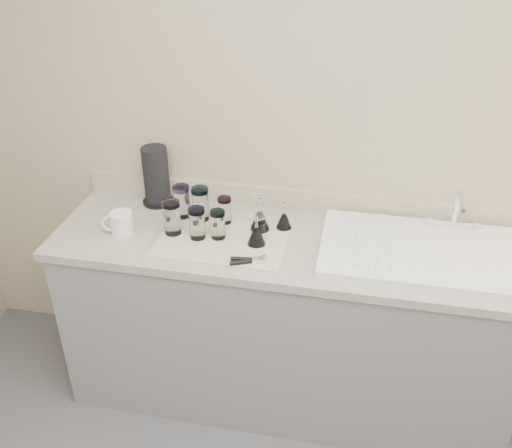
% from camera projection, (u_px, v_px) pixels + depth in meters
% --- Properties ---
extents(room_envelope, '(3.54, 3.50, 2.52)m').
position_uv_depth(room_envelope, '(205.00, 286.00, 1.11)').
color(room_envelope, '#4A4A4E').
rests_on(room_envelope, ground).
extents(counter_unit, '(2.06, 0.62, 0.90)m').
position_uv_depth(counter_unit, '(286.00, 321.00, 2.69)').
color(counter_unit, slate).
rests_on(counter_unit, ground).
extents(sink_unit, '(0.82, 0.50, 0.22)m').
position_uv_depth(sink_unit, '(421.00, 251.00, 2.35)').
color(sink_unit, white).
rests_on(sink_unit, counter_unit).
extents(dish_towel, '(0.55, 0.42, 0.01)m').
position_uv_depth(dish_towel, '(224.00, 237.00, 2.47)').
color(dish_towel, silver).
rests_on(dish_towel, counter_unit).
extents(tumbler_teal, '(0.08, 0.08, 0.15)m').
position_uv_depth(tumbler_teal, '(182.00, 201.00, 2.58)').
color(tumbler_teal, white).
rests_on(tumbler_teal, dish_towel).
extents(tumbler_cyan, '(0.08, 0.08, 0.16)m').
position_uv_depth(tumbler_cyan, '(200.00, 204.00, 2.56)').
color(tumbler_cyan, white).
rests_on(tumbler_cyan, dish_towel).
extents(tumbler_purple, '(0.06, 0.06, 0.12)m').
position_uv_depth(tumbler_purple, '(225.00, 210.00, 2.54)').
color(tumbler_purple, white).
rests_on(tumbler_purple, dish_towel).
extents(tumbler_magenta, '(0.08, 0.08, 0.15)m').
position_uv_depth(tumbler_magenta, '(172.00, 217.00, 2.46)').
color(tumbler_magenta, white).
rests_on(tumbler_magenta, dish_towel).
extents(tumbler_blue, '(0.07, 0.07, 0.14)m').
position_uv_depth(tumbler_blue, '(197.00, 223.00, 2.43)').
color(tumbler_blue, white).
rests_on(tumbler_blue, dish_towel).
extents(tumbler_lavender, '(0.07, 0.07, 0.13)m').
position_uv_depth(tumbler_lavender, '(218.00, 224.00, 2.43)').
color(tumbler_lavender, white).
rests_on(tumbler_lavender, dish_towel).
extents(goblet_back_left, '(0.09, 0.09, 0.16)m').
position_uv_depth(goblet_back_left, '(260.00, 219.00, 2.50)').
color(goblet_back_left, white).
rests_on(goblet_back_left, dish_towel).
extents(goblet_back_right, '(0.07, 0.07, 0.13)m').
position_uv_depth(goblet_back_right, '(284.00, 219.00, 2.52)').
color(goblet_back_right, white).
rests_on(goblet_back_right, dish_towel).
extents(goblet_front_left, '(0.08, 0.08, 0.14)m').
position_uv_depth(goblet_front_left, '(256.00, 234.00, 2.40)').
color(goblet_front_left, white).
rests_on(goblet_front_left, dish_towel).
extents(can_opener, '(0.15, 0.08, 0.02)m').
position_uv_depth(can_opener, '(248.00, 260.00, 2.30)').
color(can_opener, silver).
rests_on(can_opener, dish_towel).
extents(white_mug, '(0.15, 0.12, 0.10)m').
position_uv_depth(white_mug, '(121.00, 223.00, 2.48)').
color(white_mug, white).
rests_on(white_mug, counter_unit).
extents(paper_towel_roll, '(0.15, 0.15, 0.28)m').
position_uv_depth(paper_towel_roll, '(156.00, 176.00, 2.68)').
color(paper_towel_roll, black).
rests_on(paper_towel_roll, counter_unit).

